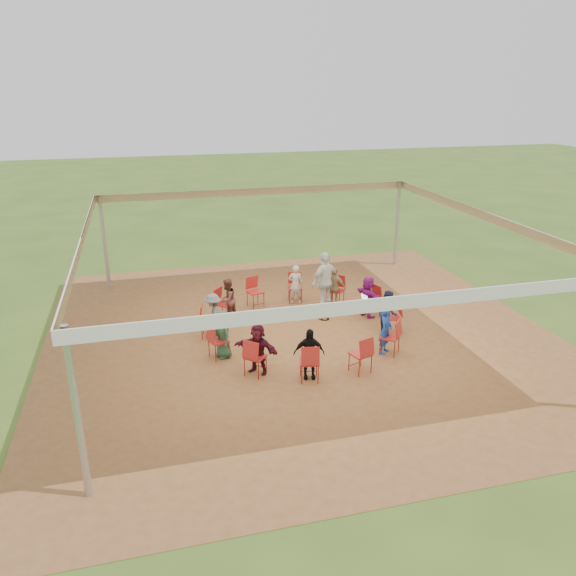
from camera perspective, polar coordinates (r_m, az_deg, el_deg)
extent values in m
plane|color=#3B581B|center=(14.85, 1.34, -4.79)|extent=(80.00, 80.00, 0.00)
plane|color=brown|center=(14.84, 1.34, -4.77)|extent=(13.00, 13.00, 0.00)
cylinder|color=#B2B2B7|center=(9.32, -20.60, -12.02)|extent=(0.12, 0.12, 3.00)
cylinder|color=#B2B2B7|center=(18.58, -18.14, 4.31)|extent=(0.12, 0.12, 3.00)
cylinder|color=#B2B2B7|center=(20.51, 11.02, 6.38)|extent=(0.12, 0.12, 3.00)
plane|color=white|center=(13.85, 1.44, 6.54)|extent=(10.30, 10.30, 0.00)
cube|color=white|center=(9.28, 10.33, -1.57)|extent=(10.30, 0.03, 0.24)
cube|color=white|center=(18.77, -3.02, 9.76)|extent=(10.30, 0.03, 0.24)
cube|color=white|center=(13.42, -20.25, 4.31)|extent=(0.03, 10.30, 0.24)
cube|color=white|center=(16.06, 19.50, 6.86)|extent=(0.03, 10.30, 0.24)
imported|color=#891777|center=(15.91, 8.13, -0.89)|extent=(0.74, 1.18, 1.19)
imported|color=tan|center=(16.54, 4.77, 0.09)|extent=(0.76, 0.73, 1.19)
imported|color=beige|center=(16.72, 0.76, 0.37)|extent=(0.48, 0.37, 1.19)
imported|color=brown|center=(15.64, -6.17, -1.17)|extent=(0.63, 0.65, 1.19)
imported|color=slate|center=(14.61, -7.58, -2.81)|extent=(0.53, 0.83, 1.19)
imported|color=#2C5137|center=(13.55, -6.63, -4.67)|extent=(0.49, 0.65, 1.19)
imported|color=#400D18|center=(12.77, -3.09, -6.18)|extent=(1.10, 1.04, 1.19)
imported|color=black|center=(12.55, 2.15, -6.68)|extent=(0.76, 0.49, 1.19)
imported|color=#1A3F98|center=(13.86, 9.88, -4.26)|extent=(0.50, 0.51, 1.19)
imported|color=#181C3C|center=(14.94, 10.09, -2.43)|extent=(0.44, 0.63, 1.19)
imported|color=silver|center=(16.17, 3.79, 0.67)|extent=(1.15, 0.92, 1.75)
torus|color=black|center=(15.83, 3.62, -3.10)|extent=(0.32, 0.32, 0.03)
torus|color=black|center=(15.81, 3.80, -3.14)|extent=(0.25, 0.25, 0.03)
cube|color=#B7B7BC|center=(15.81, 7.51, -1.35)|extent=(0.28, 0.34, 0.01)
cube|color=#B7B7BC|center=(15.83, 7.80, -0.94)|extent=(0.15, 0.29, 0.19)
cube|color=#CCE0FF|center=(15.83, 7.78, -0.95)|extent=(0.12, 0.25, 0.16)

